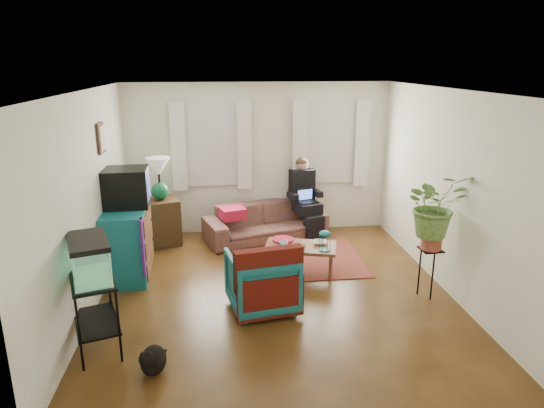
{
  "coord_description": "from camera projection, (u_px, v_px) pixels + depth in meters",
  "views": [
    {
      "loc": [
        -0.68,
        -5.74,
        2.92
      ],
      "look_at": [
        0.0,
        0.4,
        1.1
      ],
      "focal_mm": 32.0,
      "sensor_mm": 36.0,
      "label": 1
    }
  ],
  "objects": [
    {
      "name": "floor",
      "position": [
        275.0,
        293.0,
        6.37
      ],
      "size": [
        4.5,
        5.0,
        0.01
      ],
      "primitive_type": "cube",
      "color": "#4F2B14",
      "rests_on": "ground"
    },
    {
      "name": "ceiling",
      "position": [
        276.0,
        90.0,
        5.64
      ],
      "size": [
        4.5,
        5.0,
        0.01
      ],
      "primitive_type": "cube",
      "color": "white",
      "rests_on": "wall_back"
    },
    {
      "name": "wall_back",
      "position": [
        259.0,
        159.0,
        8.39
      ],
      "size": [
        4.5,
        0.01,
        2.6
      ],
      "primitive_type": "cube",
      "color": "silver",
      "rests_on": "floor"
    },
    {
      "name": "wall_front",
      "position": [
        315.0,
        287.0,
        3.62
      ],
      "size": [
        4.5,
        0.01,
        2.6
      ],
      "primitive_type": "cube",
      "color": "silver",
      "rests_on": "floor"
    },
    {
      "name": "wall_left",
      "position": [
        88.0,
        203.0,
        5.77
      ],
      "size": [
        0.01,
        5.0,
        2.6
      ],
      "primitive_type": "cube",
      "color": "silver",
      "rests_on": "floor"
    },
    {
      "name": "wall_right",
      "position": [
        449.0,
        192.0,
        6.24
      ],
      "size": [
        0.01,
        5.0,
        2.6
      ],
      "primitive_type": "cube",
      "color": "silver",
      "rests_on": "floor"
    },
    {
      "name": "window_left",
      "position": [
        212.0,
        146.0,
        8.21
      ],
      "size": [
        1.08,
        0.04,
        1.38
      ],
      "primitive_type": "cube",
      "color": "white",
      "rests_on": "wall_back"
    },
    {
      "name": "window_right",
      "position": [
        330.0,
        144.0,
        8.43
      ],
      "size": [
        1.08,
        0.04,
        1.38
      ],
      "primitive_type": "cube",
      "color": "white",
      "rests_on": "wall_back"
    },
    {
      "name": "curtains_left",
      "position": [
        212.0,
        146.0,
        8.14
      ],
      "size": [
        1.36,
        0.06,
        1.5
      ],
      "primitive_type": "cube",
      "color": "white",
      "rests_on": "wall_back"
    },
    {
      "name": "curtains_right",
      "position": [
        331.0,
        144.0,
        8.35
      ],
      "size": [
        1.36,
        0.06,
        1.5
      ],
      "primitive_type": "cube",
      "color": "white",
      "rests_on": "wall_back"
    },
    {
      "name": "picture_frame",
      "position": [
        102.0,
        138.0,
        6.4
      ],
      "size": [
        0.04,
        0.32,
        0.4
      ],
      "primitive_type": "cube",
      "color": "#3D2616",
      "rests_on": "wall_left"
    },
    {
      "name": "area_rug",
      "position": [
        296.0,
        259.0,
        7.44
      ],
      "size": [
        2.01,
        1.61,
        0.01
      ],
      "primitive_type": "cube",
      "rotation": [
        0.0,
        0.0,
        0.01
      ],
      "color": "brown",
      "rests_on": "floor"
    },
    {
      "name": "sofa",
      "position": [
        266.0,
        216.0,
        8.22
      ],
      "size": [
        2.19,
        1.38,
        0.8
      ],
      "primitive_type": "imported",
      "rotation": [
        0.0,
        0.0,
        0.3
      ],
      "color": "brown",
      "rests_on": "floor"
    },
    {
      "name": "seated_person",
      "position": [
        304.0,
        200.0,
        8.45
      ],
      "size": [
        0.67,
        0.75,
        1.22
      ],
      "primitive_type": null,
      "rotation": [
        0.0,
        0.0,
        0.3
      ],
      "color": "black",
      "rests_on": "sofa"
    },
    {
      "name": "side_table",
      "position": [
        162.0,
        222.0,
        7.98
      ],
      "size": [
        0.66,
        0.66,
        0.77
      ],
      "primitive_type": "cube",
      "rotation": [
        0.0,
        0.0,
        0.32
      ],
      "color": "#3B2316",
      "rests_on": "floor"
    },
    {
      "name": "table_lamp",
      "position": [
        159.0,
        180.0,
        7.78
      ],
      "size": [
        0.5,
        0.5,
        0.7
      ],
      "primitive_type": null,
      "rotation": [
        0.0,
        0.0,
        0.32
      ],
      "color": "white",
      "rests_on": "side_table"
    },
    {
      "name": "dresser",
      "position": [
        128.0,
        242.0,
        6.78
      ],
      "size": [
        0.6,
        1.12,
        0.99
      ],
      "primitive_type": "cube",
      "rotation": [
        0.0,
        0.0,
        0.05
      ],
      "color": "#116568",
      "rests_on": "floor"
    },
    {
      "name": "crt_tv",
      "position": [
        126.0,
        187.0,
        6.67
      ],
      "size": [
        0.63,
        0.58,
        0.53
      ],
      "primitive_type": "cube",
      "rotation": [
        0.0,
        0.0,
        0.05
      ],
      "color": "black",
      "rests_on": "dresser"
    },
    {
      "name": "aquarium_stand",
      "position": [
        96.0,
        314.0,
        5.01
      ],
      "size": [
        0.62,
        0.83,
        0.82
      ],
      "primitive_type": "cube",
      "rotation": [
        0.0,
        0.0,
        0.32
      ],
      "color": "black",
      "rests_on": "floor"
    },
    {
      "name": "aquarium",
      "position": [
        89.0,
        258.0,
        4.83
      ],
      "size": [
        0.56,
        0.75,
        0.43
      ],
      "primitive_type": "cube",
      "rotation": [
        0.0,
        0.0,
        0.32
      ],
      "color": "#7FD899",
      "rests_on": "aquarium_stand"
    },
    {
      "name": "black_cat",
      "position": [
        153.0,
        358.0,
        4.69
      ],
      "size": [
        0.34,
        0.44,
        0.33
      ],
      "primitive_type": "ellipsoid",
      "rotation": [
        0.0,
        0.0,
        -0.24
      ],
      "color": "black",
      "rests_on": "floor"
    },
    {
      "name": "armchair",
      "position": [
        262.0,
        278.0,
        5.87
      ],
      "size": [
        0.89,
        0.86,
        0.79
      ],
      "primitive_type": "imported",
      "rotation": [
        0.0,
        0.0,
        3.33
      ],
      "color": "#137273",
      "rests_on": "floor"
    },
    {
      "name": "serape_throw",
      "position": [
        269.0,
        276.0,
        5.54
      ],
      "size": [
        0.82,
        0.33,
        0.66
      ],
      "primitive_type": "cube",
      "rotation": [
        0.0,
        0.0,
        0.18
      ],
      "color": "#9E0A0A",
      "rests_on": "armchair"
    },
    {
      "name": "coffee_table",
      "position": [
        300.0,
        259.0,
        6.94
      ],
      "size": [
        1.1,
        0.78,
        0.41
      ],
      "primitive_type": "cube",
      "rotation": [
        0.0,
        0.0,
        -0.26
      ],
      "color": "brown",
      "rests_on": "floor"
    },
    {
      "name": "cup_a",
      "position": [
        284.0,
        244.0,
        6.81
      ],
      "size": [
        0.14,
        0.14,
        0.09
      ],
      "primitive_type": "imported",
      "rotation": [
        0.0,
        0.0,
        -0.26
      ],
      "color": "white",
      "rests_on": "coffee_table"
    },
    {
      "name": "cup_b",
      "position": [
        303.0,
        247.0,
        6.71
      ],
      "size": [
        0.11,
        0.11,
        0.09
      ],
      "primitive_type": "imported",
      "rotation": [
        0.0,
        0.0,
        -0.26
      ],
      "color": "beige",
      "rests_on": "coffee_table"
    },
    {
      "name": "bowl",
      "position": [
        320.0,
        243.0,
        6.92
      ],
      "size": [
        0.24,
        0.24,
        0.05
      ],
      "primitive_type": "imported",
      "rotation": [
        0.0,
        0.0,
        -0.26
      ],
      "color": "white",
      "rests_on": "coffee_table"
    },
    {
      "name": "snack_tray",
      "position": [
        283.0,
        240.0,
        7.04
      ],
      "size": [
        0.38,
        0.38,
        0.04
      ],
      "primitive_type": "cylinder",
      "rotation": [
        0.0,
        0.0,
        -0.26
      ],
      "color": "#B21414",
      "rests_on": "coffee_table"
    },
    {
      "name": "birdcage",
      "position": [
        325.0,
        240.0,
        6.66
      ],
      "size": [
        0.2,
        0.2,
        0.29
      ],
      "primitive_type": null,
      "rotation": [
        0.0,
        0.0,
        -0.26
      ],
      "color": "#115B6B",
      "rests_on": "coffee_table"
    },
    {
      "name": "plant_stand",
      "position": [
        428.0,
        272.0,
        6.2
      ],
      "size": [
        0.29,
        0.29,
        0.65
      ],
      "primitive_type": "cube",
      "rotation": [
        0.0,
        0.0,
        0.06
      ],
      "color": "black",
      "rests_on": "floor"
    },
    {
      "name": "potted_plant",
      "position": [
        434.0,
        215.0,
        5.99
      ],
      "size": [
        0.78,
        0.69,
        0.82
      ],
      "primitive_type": "imported",
      "rotation": [
        0.0,
        0.0,
        0.06
      ],
      "color": "#599947",
      "rests_on": "plant_stand"
    }
  ]
}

